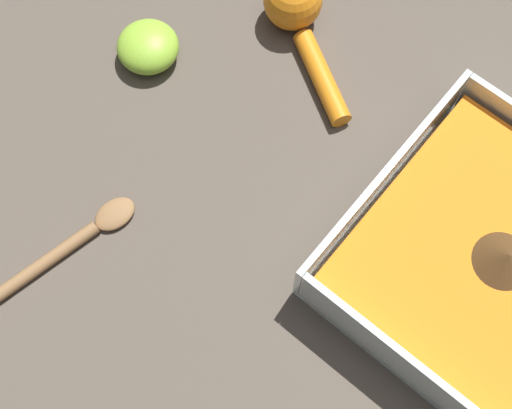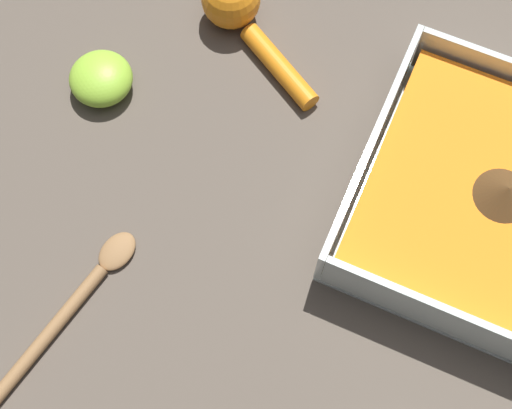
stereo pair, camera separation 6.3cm
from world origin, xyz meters
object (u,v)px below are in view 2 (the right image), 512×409
square_dish (494,204)px  lemon_half (101,79)px  wooden_spoon (58,323)px  lemon_squeezer (239,10)px

square_dish → lemon_half: square_dish is taller
square_dish → lemon_half: 0.39m
lemon_half → square_dish: bearing=93.6°
square_dish → wooden_spoon: bearing=-51.1°
lemon_squeezer → wooden_spoon: (0.35, -0.02, -0.02)m
lemon_squeezer → wooden_spoon: 0.35m
lemon_squeezer → lemon_half: bearing=82.4°
square_dish → lemon_squeezer: size_ratio=1.64×
square_dish → lemon_squeezer: 0.31m
square_dish → lemon_squeezer: bearing=-108.1°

